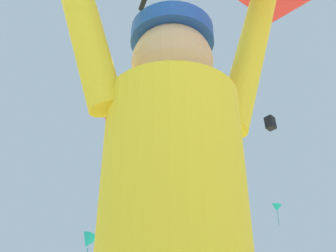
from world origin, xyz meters
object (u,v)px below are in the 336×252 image
Objects in this scene: distant_kite_teal_mid_right at (87,241)px; distant_kite_black_mid_left at (269,123)px; distant_kite_magenta_overhead_distant at (110,112)px; distant_kite_teal_far_center at (275,208)px.

distant_kite_black_mid_left is (15.07, 0.22, 10.14)m from distant_kite_teal_mid_right.
distant_kite_magenta_overhead_distant is at bearing -132.67° from distant_kite_black_mid_left.
distant_kite_teal_mid_right is 2.34× the size of distant_kite_black_mid_left.
distant_kite_black_mid_left reaches higher than distant_kite_teal_mid_right.
distant_kite_black_mid_left is at bearing -102.66° from distant_kite_teal_far_center.
distant_kite_magenta_overhead_distant is 22.69m from distant_kite_teal_far_center.
distant_kite_magenta_overhead_distant is 0.47× the size of distant_kite_teal_far_center.
distant_kite_magenta_overhead_distant is 18.49m from distant_kite_black_mid_left.
distant_kite_teal_far_center is at bearing 54.71° from distant_kite_magenta_overhead_distant.
distant_kite_teal_mid_right is at bearing 104.40° from distant_kite_magenta_overhead_distant.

